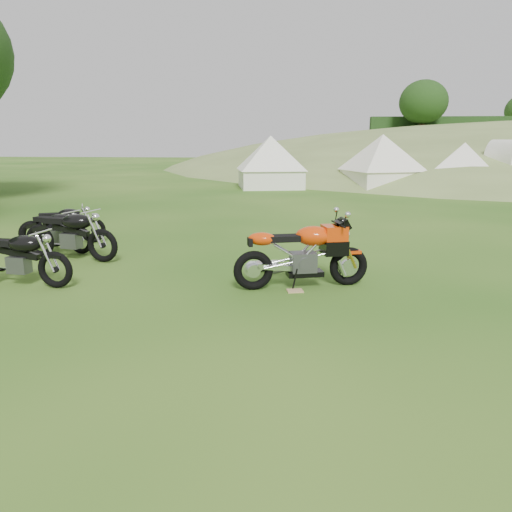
# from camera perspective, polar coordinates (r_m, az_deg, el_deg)

# --- Properties ---
(ground) EXTENTS (120.00, 120.00, 0.00)m
(ground) POSITION_cam_1_polar(r_m,az_deg,el_deg) (6.72, 0.70, -7.94)
(ground) COLOR #1D4D10
(ground) RESTS_ON ground
(sport_motorcycle) EXTENTS (2.24, 1.11, 1.31)m
(sport_motorcycle) POSITION_cam_1_polar(r_m,az_deg,el_deg) (8.26, 5.29, 0.78)
(sport_motorcycle) COLOR red
(sport_motorcycle) RESTS_ON ground
(plywood_board) EXTENTS (0.30, 0.26, 0.02)m
(plywood_board) POSITION_cam_1_polar(r_m,az_deg,el_deg) (8.18, 4.47, -3.99)
(plywood_board) COLOR tan
(plywood_board) RESTS_ON ground
(vintage_moto_a) EXTENTS (1.98, 0.65, 1.02)m
(vintage_moto_a) POSITION_cam_1_polar(r_m,az_deg,el_deg) (9.26, -25.65, -0.03)
(vintage_moto_a) COLOR black
(vintage_moto_a) RESTS_ON ground
(vintage_moto_b) EXTENTS (1.92, 0.90, 0.98)m
(vintage_moto_b) POSITION_cam_1_polar(r_m,az_deg,el_deg) (11.77, -21.99, 2.81)
(vintage_moto_b) COLOR black
(vintage_moto_b) RESTS_ON ground
(vintage_moto_c) EXTENTS (2.17, 0.91, 1.11)m
(vintage_moto_c) POSITION_cam_1_polar(r_m,az_deg,el_deg) (10.86, -20.52, 2.48)
(vintage_moto_c) COLOR black
(vintage_moto_c) RESTS_ON ground
(vintage_moto_d) EXTENTS (1.87, 1.16, 0.98)m
(vintage_moto_d) POSITION_cam_1_polar(r_m,az_deg,el_deg) (12.52, -21.25, 3.44)
(vintage_moto_d) COLOR black
(vintage_moto_d) RESTS_ON ground
(tent_left) EXTENTS (3.57, 3.57, 2.60)m
(tent_left) POSITION_cam_1_polar(r_m,az_deg,el_deg) (25.47, 1.67, 10.72)
(tent_left) COLOR white
(tent_left) RESTS_ON ground
(tent_mid) EXTENTS (3.92, 3.92, 2.64)m
(tent_mid) POSITION_cam_1_polar(r_m,az_deg,el_deg) (25.56, 14.17, 10.38)
(tent_mid) COLOR white
(tent_mid) RESTS_ON ground
(tent_right) EXTENTS (3.43, 3.43, 2.40)m
(tent_right) POSITION_cam_1_polar(r_m,az_deg,el_deg) (26.43, 22.61, 9.60)
(tent_right) COLOR white
(tent_right) RESTS_ON ground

